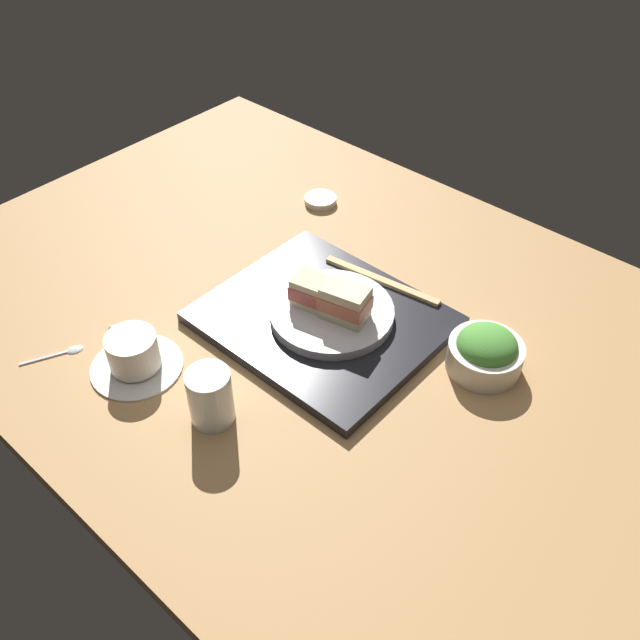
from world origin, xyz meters
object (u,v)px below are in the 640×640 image
object	(u,v)px
salad_bowl	(486,352)
small_sauce_dish	(320,200)
sandwich_near	(345,302)
drinking_glass	(210,397)
sandwich_plate	(330,314)
coffee_cup	(134,355)
chopsticks_pair	(382,280)
teaspoon	(65,351)
sandwich_far	(316,292)

from	to	relation	value
salad_bowl	small_sauce_dish	bearing A→B (deg)	-19.42
sandwich_near	drinking_glass	bearing A→B (deg)	84.08
sandwich_plate	small_sauce_dish	world-z (taller)	sandwich_plate
salad_bowl	coffee_cup	world-z (taller)	salad_bowl
chopsticks_pair	drinking_glass	bearing A→B (deg)	89.08
coffee_cup	teaspoon	size ratio (longest dim) A/B	1.51
sandwich_near	small_sauce_dish	xyz separation A→B (cm)	(29.10, -26.54, -5.99)
sandwich_near	chopsticks_pair	world-z (taller)	sandwich_near
chopsticks_pair	drinking_glass	world-z (taller)	drinking_glass
salad_bowl	chopsticks_pair	distance (cm)	24.25
chopsticks_pair	drinking_glass	distance (cm)	39.83
chopsticks_pair	teaspoon	bearing A→B (deg)	58.37
sandwich_far	small_sauce_dish	bearing A→B (deg)	-49.59
teaspoon	small_sauce_dish	bearing A→B (deg)	-91.83
coffee_cup	drinking_glass	bearing A→B (deg)	-175.38
sandwich_near	coffee_cup	distance (cm)	34.79
coffee_cup	small_sauce_dish	world-z (taller)	coffee_cup
sandwich_near	coffee_cup	world-z (taller)	sandwich_near
small_sauce_dish	teaspoon	distance (cm)	60.74
small_sauce_dish	teaspoon	xyz separation A→B (cm)	(1.94, 60.71, -0.38)
salad_bowl	chopsticks_pair	world-z (taller)	salad_bowl
drinking_glass	chopsticks_pair	bearing A→B (deg)	-90.92
sandwich_plate	sandwich_far	bearing A→B (deg)	10.23
sandwich_far	teaspoon	world-z (taller)	sandwich_far
sandwich_far	chopsticks_pair	distance (cm)	14.70
sandwich_far	salad_bowl	size ratio (longest dim) A/B	0.73
drinking_glass	sandwich_near	bearing A→B (deg)	-95.92
sandwich_plate	coffee_cup	world-z (taller)	coffee_cup
sandwich_plate	teaspoon	size ratio (longest dim) A/B	2.16
chopsticks_pair	drinking_glass	xyz separation A→B (cm)	(0.64, 39.75, 2.31)
salad_bowl	teaspoon	size ratio (longest dim) A/B	1.23
chopsticks_pair	coffee_cup	world-z (taller)	coffee_cup
coffee_cup	drinking_glass	world-z (taller)	drinking_glass
chopsticks_pair	small_sauce_dish	world-z (taller)	chopsticks_pair
sandwich_plate	teaspoon	xyz separation A→B (cm)	(28.22, 33.66, -2.47)
sandwich_plate	salad_bowl	bearing A→B (deg)	-159.57
sandwich_plate	coffee_cup	distance (cm)	32.61
drinking_glass	teaspoon	world-z (taller)	drinking_glass
chopsticks_pair	drinking_glass	size ratio (longest dim) A/B	2.47
sandwich_near	small_sauce_dish	distance (cm)	39.84
small_sauce_dish	sandwich_near	bearing A→B (deg)	137.63
drinking_glass	teaspoon	bearing A→B (deg)	14.15
salad_bowl	drinking_glass	xyz separation A→B (cm)	(24.52, 35.68, 1.24)
drinking_glass	salad_bowl	bearing A→B (deg)	-124.50
salad_bowl	coffee_cup	distance (cm)	55.57
sandwich_near	chopsticks_pair	size ratio (longest dim) A/B	0.38
sandwich_plate	chopsticks_pair	distance (cm)	13.24
sandwich_near	salad_bowl	size ratio (longest dim) A/B	0.73
sandwich_plate	sandwich_near	bearing A→B (deg)	-169.77
salad_bowl	teaspoon	distance (cm)	68.00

